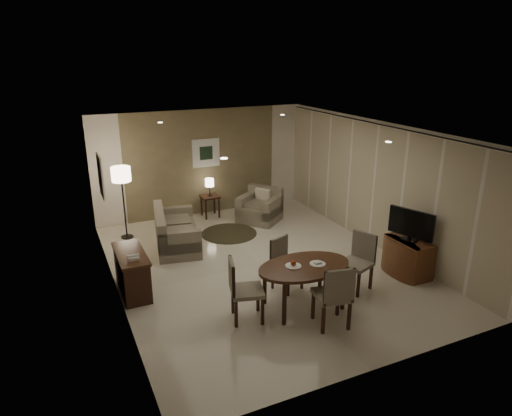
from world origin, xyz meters
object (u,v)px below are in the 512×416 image
chair_right (356,263)px  floor_lamp (124,203)px  sofa (177,229)px  armchair (259,205)px  dining_table (304,286)px  chair_far (288,265)px  tv_cabinet (408,257)px  console_desk (132,272)px  chair_left (247,290)px  chair_near (332,294)px  side_table (210,206)px

chair_right → floor_lamp: (-3.29, 4.15, 0.32)m
sofa → armchair: 2.39m
dining_table → chair_far: size_ratio=1.71×
chair_far → armchair: size_ratio=1.01×
tv_cabinet → floor_lamp: (-4.56, 4.08, 0.48)m
console_desk → tv_cabinet: bearing=-17.1°
dining_table → sofa: sofa is taller
dining_table → armchair: armchair is taller
floor_lamp → chair_far: bearing=-58.7°
chair_far → sofa: (-1.28, 2.68, -0.06)m
chair_left → sofa: chair_left is taller
chair_right → tv_cabinet: bearing=72.3°
dining_table → floor_lamp: size_ratio=0.96×
chair_right → dining_table: bearing=-104.7°
dining_table → tv_cabinet: bearing=4.5°
chair_near → sofa: chair_near is taller
chair_left → armchair: chair_left is taller
dining_table → chair_near: size_ratio=1.51×
tv_cabinet → dining_table: bearing=-175.5°
tv_cabinet → side_table: size_ratio=1.60×
chair_left → armchair: bearing=-12.4°
chair_far → chair_left: bearing=-169.7°
console_desk → chair_near: size_ratio=1.14×
side_table → console_desk: bearing=-129.1°
console_desk → chair_far: size_ratio=1.29×
dining_table → chair_right: chair_right is taller
dining_table → chair_left: bearing=177.9°
sofa → chair_far: bearing=-144.1°
console_desk → armchair: bearing=32.8°
console_desk → sofa: bearing=52.5°
chair_far → side_table: 4.17m
dining_table → chair_left: size_ratio=1.55×
chair_near → tv_cabinet: bearing=-149.4°
chair_right → chair_far: bearing=-136.4°
side_table → chair_near: bearing=-89.4°
tv_cabinet → floor_lamp: size_ratio=0.54×
chair_far → chair_right: 1.20m
dining_table → side_table: bearing=89.4°
console_desk → tv_cabinet: size_ratio=1.33×
chair_left → armchair: (2.07, 3.94, -0.10)m
tv_cabinet → chair_left: 3.41m
chair_near → chair_right: (1.01, 0.76, -0.02)m
side_table → tv_cabinet: bearing=-63.1°
console_desk → armchair: (3.55, 2.29, 0.04)m
sofa → side_table: (1.29, 1.49, -0.13)m
armchair → floor_lamp: (-3.22, 0.29, 0.42)m
chair_right → sofa: size_ratio=0.59×
sofa → chair_left: bearing=-165.6°
sofa → floor_lamp: floor_lamp is taller
chair_near → armchair: chair_near is taller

